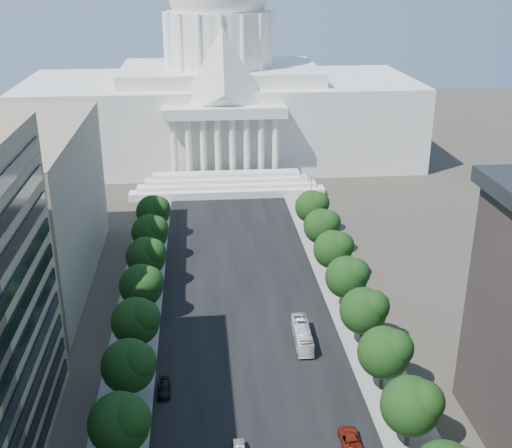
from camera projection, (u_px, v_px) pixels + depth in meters
name	position (u px, v px, depth m)	size (l,w,h in m)	color
road_asphalt	(243.00, 296.00, 119.83)	(30.00, 260.00, 0.01)	black
sidewalk_left	(140.00, 301.00, 118.21)	(8.00, 260.00, 0.02)	gray
sidewalk_right	(343.00, 292.00, 121.45)	(8.00, 260.00, 0.02)	gray
capitol	(220.00, 95.00, 200.05)	(120.00, 56.00, 73.00)	white
tree_l_d	(122.00, 422.00, 76.93)	(7.79, 7.60, 9.97)	#33261C
tree_l_e	(131.00, 365.00, 88.02)	(7.79, 7.60, 9.97)	#33261C
tree_l_f	(138.00, 320.00, 99.11)	(7.79, 7.60, 9.97)	#33261C
tree_l_g	(143.00, 285.00, 110.20)	(7.79, 7.60, 9.97)	#33261C
tree_l_h	(148.00, 256.00, 121.28)	(7.79, 7.60, 9.97)	#33261C
tree_l_i	(151.00, 231.00, 132.37)	(7.79, 7.60, 9.97)	#33261C
tree_l_j	(154.00, 211.00, 143.46)	(7.79, 7.60, 9.97)	#33261C
tree_r_d	(414.00, 405.00, 80.00)	(7.79, 7.60, 9.97)	#33261C
tree_r_e	(387.00, 351.00, 91.09)	(7.79, 7.60, 9.97)	#33261C
tree_r_f	(366.00, 310.00, 102.18)	(7.79, 7.60, 9.97)	#33261C
tree_r_g	(349.00, 276.00, 113.27)	(7.79, 7.60, 9.97)	#33261C
tree_r_h	(335.00, 248.00, 124.35)	(7.79, 7.60, 9.97)	#33261C
tree_r_i	(323.00, 225.00, 135.44)	(7.79, 7.60, 9.97)	#33261C
tree_r_j	(313.00, 206.00, 146.53)	(7.79, 7.60, 9.97)	#33261C
streetlight_c	(397.00, 354.00, 91.64)	(2.61, 0.44, 9.00)	gray
streetlight_d	(356.00, 276.00, 114.74)	(2.61, 0.44, 9.00)	gray
streetlight_e	(328.00, 224.00, 137.84)	(2.61, 0.44, 9.00)	gray
streetlight_f	(309.00, 187.00, 160.94)	(2.61, 0.44, 9.00)	gray
car_red	(350.00, 439.00, 82.46)	(2.52, 5.46, 1.52)	maroon
car_dark_b	(164.00, 389.00, 92.44)	(1.86, 4.57, 1.33)	black
city_bus	(302.00, 335.00, 104.50)	(2.47, 10.55, 2.94)	white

